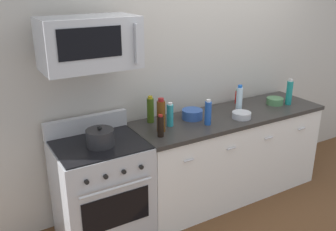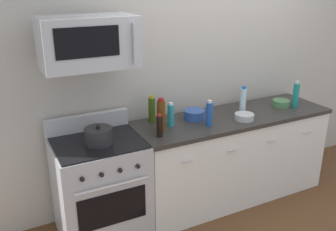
# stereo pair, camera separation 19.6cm
# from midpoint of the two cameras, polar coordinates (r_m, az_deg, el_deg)

# --- Properties ---
(ground_plane) EXTENTS (6.19, 6.19, 0.00)m
(ground_plane) POSITION_cam_midpoint_polar(r_m,az_deg,el_deg) (4.22, 10.57, -11.77)
(ground_plane) COLOR brown
(back_wall) EXTENTS (5.16, 0.10, 2.70)m
(back_wall) POSITION_cam_midpoint_polar(r_m,az_deg,el_deg) (4.01, 8.28, 7.60)
(back_wall) COLOR #B7B2A8
(back_wall) RESTS_ON ground_plane
(counter_unit) EXTENTS (2.07, 0.66, 0.92)m
(counter_unit) POSITION_cam_midpoint_polar(r_m,az_deg,el_deg) (4.00, 11.00, -6.18)
(counter_unit) COLOR white
(counter_unit) RESTS_ON ground_plane
(range_oven) EXTENTS (0.76, 0.69, 1.07)m
(range_oven) POSITION_cam_midpoint_polar(r_m,az_deg,el_deg) (3.40, -8.62, -10.91)
(range_oven) COLOR #B7BABF
(range_oven) RESTS_ON ground_plane
(microwave) EXTENTS (0.74, 0.44, 0.40)m
(microwave) POSITION_cam_midpoint_polar(r_m,az_deg,el_deg) (3.00, -10.20, 10.97)
(microwave) COLOR #B7BABF
(bottle_dish_soap) EXTENTS (0.06, 0.06, 0.23)m
(bottle_dish_soap) POSITION_cam_midpoint_polar(r_m,az_deg,el_deg) (3.45, 2.06, 0.07)
(bottle_dish_soap) COLOR teal
(bottle_dish_soap) RESTS_ON countertop_slab
(bottle_water_clear) EXTENTS (0.06, 0.06, 0.29)m
(bottle_water_clear) POSITION_cam_midpoint_polar(r_m,az_deg,el_deg) (3.84, 12.82, 2.18)
(bottle_water_clear) COLOR silver
(bottle_water_clear) RESTS_ON countertop_slab
(bottle_soda_blue) EXTENTS (0.06, 0.06, 0.25)m
(bottle_soda_blue) POSITION_cam_midpoint_polar(r_m,az_deg,el_deg) (3.49, 7.93, 0.27)
(bottle_soda_blue) COLOR #1E4CA5
(bottle_soda_blue) RESTS_ON countertop_slab
(bottle_sparkling_teal) EXTENTS (0.07, 0.07, 0.28)m
(bottle_sparkling_teal) POSITION_cam_midpoint_polar(r_m,az_deg,el_deg) (4.21, 20.23, 2.98)
(bottle_sparkling_teal) COLOR #197F7A
(bottle_sparkling_teal) RESTS_ON countertop_slab
(bottle_olive_oil) EXTENTS (0.07, 0.07, 0.26)m
(bottle_olive_oil) POSITION_cam_midpoint_polar(r_m,az_deg,el_deg) (3.54, -0.90, 0.90)
(bottle_olive_oil) COLOR #385114
(bottle_olive_oil) RESTS_ON countertop_slab
(bottle_soy_sauce_dark) EXTENTS (0.06, 0.06, 0.20)m
(bottle_soy_sauce_dark) POSITION_cam_midpoint_polar(r_m,az_deg,el_deg) (3.22, 0.45, -1.62)
(bottle_soy_sauce_dark) COLOR black
(bottle_soy_sauce_dark) RESTS_ON countertop_slab
(bottle_wine_amber) EXTENTS (0.08, 0.08, 0.31)m
(bottle_wine_amber) POSITION_cam_midpoint_polar(r_m,az_deg,el_deg) (3.32, 0.62, -0.03)
(bottle_wine_amber) COLOR #59330F
(bottle_wine_amber) RESTS_ON countertop_slab
(bottle_hot_sauce_red) EXTENTS (0.05, 0.05, 0.16)m
(bottle_hot_sauce_red) POSITION_cam_midpoint_polar(r_m,az_deg,el_deg) (4.13, 12.64, 2.58)
(bottle_hot_sauce_red) COLOR #B21914
(bottle_hot_sauce_red) RESTS_ON countertop_slab
(bowl_blue_mixing) EXTENTS (0.20, 0.20, 0.09)m
(bowl_blue_mixing) POSITION_cam_midpoint_polar(r_m,az_deg,el_deg) (3.65, 5.57, 0.14)
(bowl_blue_mixing) COLOR #2D519E
(bowl_blue_mixing) RESTS_ON countertop_slab
(bowl_steel_prep) EXTENTS (0.19, 0.19, 0.06)m
(bowl_steel_prep) POSITION_cam_midpoint_polar(r_m,az_deg,el_deg) (3.71, 13.07, -0.18)
(bowl_steel_prep) COLOR #B2B5BA
(bowl_steel_prep) RESTS_ON countertop_slab
(bowl_green_glaze) EXTENTS (0.18, 0.18, 0.07)m
(bowl_green_glaze) POSITION_cam_midpoint_polar(r_m,az_deg,el_deg) (4.21, 18.12, 1.83)
(bowl_green_glaze) COLOR #477A4C
(bowl_green_glaze) RESTS_ON countertop_slab
(stockpot) EXTENTS (0.23, 0.23, 0.17)m
(stockpot) POSITION_cam_midpoint_polar(r_m,az_deg,el_deg) (3.12, -8.80, -3.13)
(stockpot) COLOR #262628
(stockpot) RESTS_ON range_oven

